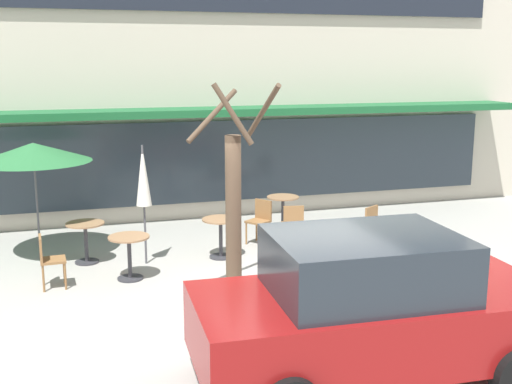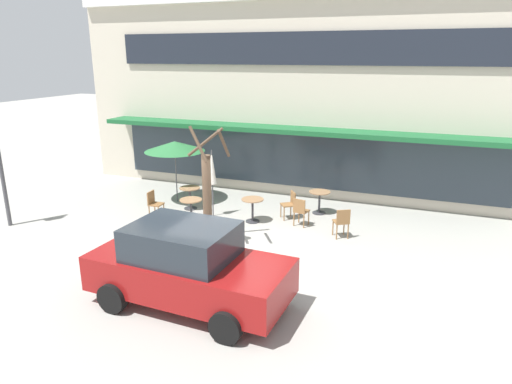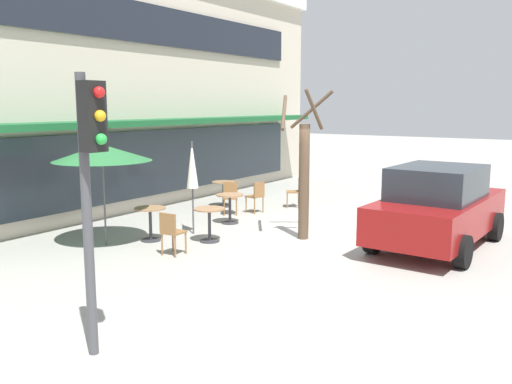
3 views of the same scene
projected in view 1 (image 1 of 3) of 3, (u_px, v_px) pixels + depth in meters
ground_plane at (299, 308)px, 9.70m from camera, size 80.00×80.00×0.00m
building_facade at (178, 60)px, 18.30m from camera, size 17.77×9.10×7.34m
cafe_table_near_wall at (283, 207)px, 14.03m from camera, size 0.70×0.70×0.76m
cafe_table_streetside at (86, 236)px, 11.77m from camera, size 0.70×0.70×0.76m
cafe_table_by_tree at (129, 250)px, 10.88m from camera, size 0.70×0.70×0.76m
cafe_table_mid_patio at (221, 231)px, 12.08m from camera, size 0.70×0.70×0.76m
patio_umbrella_green_folded at (33, 152)px, 11.73m from camera, size 2.10×2.10×2.20m
patio_umbrella_cream_folded at (143, 177)px, 11.50m from camera, size 0.28×0.28×2.20m
cafe_chair_0 at (260, 218)px, 13.04m from camera, size 0.56×0.56×0.89m
cafe_chair_1 at (367, 224)px, 12.60m from camera, size 0.55×0.55×0.89m
cafe_chair_2 at (293, 223)px, 12.67m from camera, size 0.47×0.47×0.89m
cafe_chair_3 at (48, 257)px, 10.45m from camera, size 0.42×0.42×0.89m
parked_sedan at (372, 308)px, 7.39m from camera, size 4.27×2.16×1.76m
street_tree at (234, 208)px, 9.59m from camera, size 1.28×1.09×3.38m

